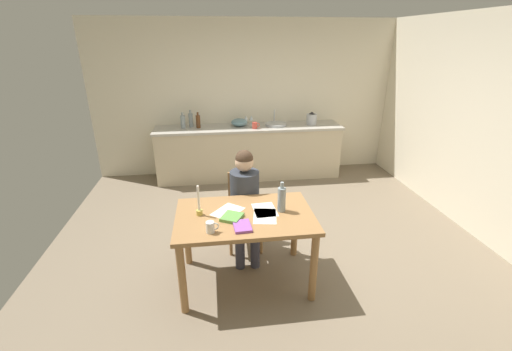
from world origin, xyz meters
TOP-DOWN VIEW (x-y plane):
  - ground_plane at (0.00, 0.00)m, footprint 5.20×5.20m
  - wall_back at (0.00, 2.60)m, footprint 5.20×0.12m
  - wall_right at (2.60, 0.00)m, footprint 0.12×5.20m
  - kitchen_counter at (0.00, 2.24)m, footprint 3.15×0.64m
  - dining_table at (-0.35, -0.53)m, footprint 1.29×0.84m
  - chair_at_table at (-0.29, 0.13)m, footprint 0.42×0.42m
  - person_seated at (-0.30, -0.01)m, footprint 0.33×0.60m
  - coffee_mug at (-0.67, -0.80)m, footprint 0.11×0.07m
  - candlestick at (-0.77, -0.48)m, footprint 0.06×0.06m
  - book_magazine at (-0.40, -0.75)m, footprint 0.16×0.21m
  - book_cookery at (-0.48, -0.59)m, footprint 0.24×0.25m
  - paper_letter at (-0.16, -0.46)m, footprint 0.23×0.31m
  - paper_bill at (-0.51, -0.45)m, footprint 0.35×0.36m
  - paper_envelope at (-0.17, -0.58)m, footprint 0.26×0.33m
  - wine_bottle_on_table at (0.00, -0.50)m, footprint 0.08×0.08m
  - sink_unit at (0.47, 2.24)m, footprint 0.36×0.36m
  - bottle_oil at (-1.09, 2.28)m, footprint 0.08×0.08m
  - bottle_vinegar at (-0.96, 2.34)m, footprint 0.07×0.07m
  - bottle_wine_red at (-0.84, 2.25)m, footprint 0.07×0.07m
  - mixing_bowl at (-0.16, 2.29)m, footprint 0.28×0.28m
  - stovetop_kettle at (1.09, 2.24)m, footprint 0.18×0.18m
  - wine_glass_near_sink at (0.06, 2.39)m, footprint 0.07×0.07m
  - wine_glass_by_kettle at (-0.03, 2.39)m, footprint 0.07×0.07m
  - teacup_on_counter at (0.08, 2.09)m, footprint 0.12×0.08m

SIDE VIEW (x-z plane):
  - ground_plane at x=0.00m, z-range -0.04..0.00m
  - kitchen_counter at x=0.00m, z-range 0.00..0.90m
  - chair_at_table at x=-0.29m, z-range 0.05..0.92m
  - dining_table at x=-0.35m, z-range 0.26..1.01m
  - person_seated at x=-0.30m, z-range 0.08..1.28m
  - paper_letter at x=-0.16m, z-range 0.75..0.75m
  - paper_bill at x=-0.51m, z-range 0.75..0.75m
  - paper_envelope at x=-0.17m, z-range 0.75..0.75m
  - book_magazine at x=-0.40m, z-range 0.75..0.77m
  - book_cookery at x=-0.48m, z-range 0.75..0.78m
  - coffee_mug at x=-0.67m, z-range 0.75..0.85m
  - candlestick at x=-0.77m, z-range 0.69..0.98m
  - wine_bottle_on_table at x=0.00m, z-range 0.73..1.03m
  - sink_unit at x=0.47m, z-range 0.80..1.04m
  - teacup_on_counter at x=0.08m, z-range 0.90..1.01m
  - mixing_bowl at x=-0.16m, z-range 0.90..1.02m
  - stovetop_kettle at x=1.09m, z-range 0.89..1.11m
  - wine_glass_near_sink at x=0.06m, z-range 0.93..1.09m
  - wine_glass_by_kettle at x=-0.03m, z-range 0.93..1.09m
  - bottle_oil at x=-1.09m, z-range 0.88..1.14m
  - bottle_wine_red at x=-0.84m, z-range 0.88..1.14m
  - bottle_vinegar at x=-0.96m, z-range 0.88..1.16m
  - wall_back at x=0.00m, z-range 0.00..2.60m
  - wall_right at x=2.60m, z-range 0.00..2.60m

